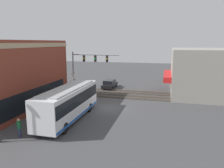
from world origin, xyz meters
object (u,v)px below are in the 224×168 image
at_px(parked_car_black, 110,84).
at_px(pedestrian_at_crossing, 80,92).
at_px(pedestrian_by_lamp, 19,128).
at_px(crossing_signal, 74,82).
at_px(city_bus, 69,102).

bearing_deg(parked_car_black, pedestrian_at_crossing, 164.29).
height_order(parked_car_black, pedestrian_by_lamp, pedestrian_by_lamp).
bearing_deg(crossing_signal, city_bus, -159.58).
bearing_deg(pedestrian_at_crossing, pedestrian_by_lamp, -179.74).
bearing_deg(city_bus, pedestrian_at_crossing, 14.69).
distance_m(pedestrian_by_lamp, pedestrian_at_crossing, 13.50).
relative_size(crossing_signal, pedestrian_at_crossing, 2.09).
bearing_deg(pedestrian_by_lamp, city_bus, -23.31).
height_order(city_bus, pedestrian_at_crossing, city_bus).
height_order(crossing_signal, pedestrian_at_crossing, crossing_signal).
bearing_deg(pedestrian_at_crossing, crossing_signal, 107.86).
bearing_deg(crossing_signal, pedestrian_at_crossing, -72.14).
xyz_separation_m(city_bus, pedestrian_by_lamp, (-5.02, 2.16, -1.03)).
xyz_separation_m(parked_car_black, pedestrian_by_lamp, (-21.41, 2.16, 0.16)).
height_order(pedestrian_by_lamp, pedestrian_at_crossing, pedestrian_at_crossing).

